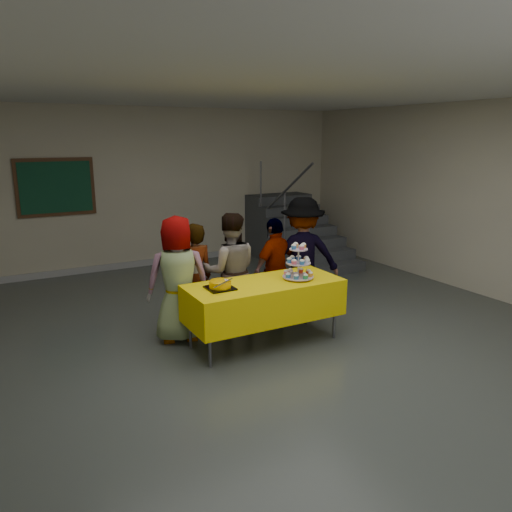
{
  "coord_description": "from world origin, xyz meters",
  "views": [
    {
      "loc": [
        -2.8,
        -4.3,
        2.46
      ],
      "look_at": [
        0.02,
        0.82,
        1.05
      ],
      "focal_mm": 35.0,
      "sensor_mm": 36.0,
      "label": 1
    }
  ],
  "objects_px": {
    "bake_table": "(264,299)",
    "schoolchild_a": "(178,279)",
    "schoolchild_c": "(230,271)",
    "schoolchild_b": "(194,278)",
    "schoolchild_e": "(302,256)",
    "bear_cake": "(220,284)",
    "cupcake_stand": "(298,265)",
    "schoolchild_d": "(276,269)",
    "noticeboard": "(56,187)",
    "staircase": "(293,235)"
  },
  "relations": [
    {
      "from": "bake_table",
      "to": "schoolchild_a",
      "type": "relative_size",
      "value": 1.21
    },
    {
      "from": "bake_table",
      "to": "schoolchild_c",
      "type": "height_order",
      "value": "schoolchild_c"
    },
    {
      "from": "schoolchild_b",
      "to": "schoolchild_e",
      "type": "distance_m",
      "value": 1.59
    },
    {
      "from": "bear_cake",
      "to": "schoolchild_e",
      "type": "xyz_separation_m",
      "value": [
        1.58,
        0.68,
        -0.0
      ]
    },
    {
      "from": "cupcake_stand",
      "to": "schoolchild_e",
      "type": "bearing_deg",
      "value": 53.03
    },
    {
      "from": "bear_cake",
      "to": "schoolchild_d",
      "type": "bearing_deg",
      "value": 30.75
    },
    {
      "from": "bear_cake",
      "to": "schoolchild_c",
      "type": "height_order",
      "value": "schoolchild_c"
    },
    {
      "from": "bear_cake",
      "to": "schoolchild_b",
      "type": "bearing_deg",
      "value": 90.26
    },
    {
      "from": "noticeboard",
      "to": "schoolchild_c",
      "type": "bearing_deg",
      "value": -66.78
    },
    {
      "from": "schoolchild_b",
      "to": "staircase",
      "type": "xyz_separation_m",
      "value": [
        3.25,
        2.71,
        -0.22
      ]
    },
    {
      "from": "schoolchild_b",
      "to": "schoolchild_c",
      "type": "relative_size",
      "value": 0.93
    },
    {
      "from": "cupcake_stand",
      "to": "schoolchild_d",
      "type": "distance_m",
      "value": 0.82
    },
    {
      "from": "schoolchild_b",
      "to": "noticeboard",
      "type": "distance_m",
      "value": 3.82
    },
    {
      "from": "schoolchild_b",
      "to": "schoolchild_d",
      "type": "bearing_deg",
      "value": 174.57
    },
    {
      "from": "schoolchild_b",
      "to": "noticeboard",
      "type": "height_order",
      "value": "noticeboard"
    },
    {
      "from": "schoolchild_c",
      "to": "schoolchild_e",
      "type": "bearing_deg",
      "value": -160.36
    },
    {
      "from": "bake_table",
      "to": "cupcake_stand",
      "type": "relative_size",
      "value": 4.22
    },
    {
      "from": "noticeboard",
      "to": "schoolchild_b",
      "type": "bearing_deg",
      "value": -72.52
    },
    {
      "from": "staircase",
      "to": "bake_table",
      "type": "bearing_deg",
      "value": -127.39
    },
    {
      "from": "schoolchild_b",
      "to": "noticeboard",
      "type": "bearing_deg",
      "value": -73.12
    },
    {
      "from": "cupcake_stand",
      "to": "noticeboard",
      "type": "bearing_deg",
      "value": 115.68
    },
    {
      "from": "schoolchild_c",
      "to": "schoolchild_a",
      "type": "bearing_deg",
      "value": 26.08
    },
    {
      "from": "schoolchild_d",
      "to": "cupcake_stand",
      "type": "bearing_deg",
      "value": 61.3
    },
    {
      "from": "bake_table",
      "to": "schoolchild_d",
      "type": "xyz_separation_m",
      "value": [
        0.58,
        0.7,
        0.14
      ]
    },
    {
      "from": "staircase",
      "to": "schoolchild_e",
      "type": "bearing_deg",
      "value": -120.67
    },
    {
      "from": "bear_cake",
      "to": "noticeboard",
      "type": "relative_size",
      "value": 0.28
    },
    {
      "from": "bake_table",
      "to": "schoolchild_a",
      "type": "height_order",
      "value": "schoolchild_a"
    },
    {
      "from": "bear_cake",
      "to": "schoolchild_c",
      "type": "bearing_deg",
      "value": 55.98
    },
    {
      "from": "bake_table",
      "to": "schoolchild_d",
      "type": "bearing_deg",
      "value": 50.31
    },
    {
      "from": "schoolchild_d",
      "to": "noticeboard",
      "type": "height_order",
      "value": "noticeboard"
    },
    {
      "from": "schoolchild_d",
      "to": "schoolchild_b",
      "type": "bearing_deg",
      "value": -22.78
    },
    {
      "from": "bake_table",
      "to": "schoolchild_c",
      "type": "relative_size",
      "value": 1.24
    },
    {
      "from": "bake_table",
      "to": "schoolchild_a",
      "type": "xyz_separation_m",
      "value": [
        -0.86,
        0.59,
        0.22
      ]
    },
    {
      "from": "cupcake_stand",
      "to": "schoolchild_b",
      "type": "bearing_deg",
      "value": 139.21
    },
    {
      "from": "schoolchild_e",
      "to": "noticeboard",
      "type": "relative_size",
      "value": 1.27
    },
    {
      "from": "schoolchild_c",
      "to": "schoolchild_b",
      "type": "bearing_deg",
      "value": 4.71
    },
    {
      "from": "cupcake_stand",
      "to": "schoolchild_a",
      "type": "height_order",
      "value": "schoolchild_a"
    },
    {
      "from": "schoolchild_a",
      "to": "schoolchild_c",
      "type": "bearing_deg",
      "value": -158.4
    },
    {
      "from": "bake_table",
      "to": "cupcake_stand",
      "type": "height_order",
      "value": "cupcake_stand"
    },
    {
      "from": "schoolchild_c",
      "to": "schoolchild_e",
      "type": "relative_size",
      "value": 0.92
    },
    {
      "from": "bake_table",
      "to": "staircase",
      "type": "height_order",
      "value": "staircase"
    },
    {
      "from": "cupcake_stand",
      "to": "schoolchild_c",
      "type": "bearing_deg",
      "value": 126.22
    },
    {
      "from": "schoolchild_d",
      "to": "schoolchild_e",
      "type": "height_order",
      "value": "schoolchild_e"
    },
    {
      "from": "schoolchild_d",
      "to": "bear_cake",
      "type": "bearing_deg",
      "value": 12.8
    },
    {
      "from": "schoolchild_b",
      "to": "schoolchild_e",
      "type": "bearing_deg",
      "value": 175.9
    },
    {
      "from": "schoolchild_a",
      "to": "schoolchild_b",
      "type": "height_order",
      "value": "schoolchild_a"
    },
    {
      "from": "schoolchild_a",
      "to": "cupcake_stand",
      "type": "bearing_deg",
      "value": 167.42
    },
    {
      "from": "schoolchild_e",
      "to": "staircase",
      "type": "bearing_deg",
      "value": -98.17
    },
    {
      "from": "schoolchild_a",
      "to": "schoolchild_d",
      "type": "height_order",
      "value": "schoolchild_a"
    },
    {
      "from": "noticeboard",
      "to": "bear_cake",
      "type": "bearing_deg",
      "value": -75.49
    }
  ]
}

